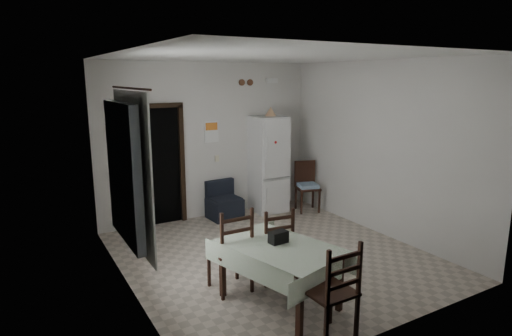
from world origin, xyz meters
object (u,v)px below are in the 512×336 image
object	(u,v)px
dining_chair_far_right	(273,243)
dining_chair_near_head	(329,290)
fridge	(268,164)
dining_chair_far_left	(230,248)
corner_chair	(308,187)
navy_seat	(224,200)
dining_table	(279,275)

from	to	relation	value
dining_chair_far_right	dining_chair_near_head	size ratio (longest dim) A/B	0.93
fridge	dining_chair_far_left	world-z (taller)	fridge
corner_chair	dining_chair_far_right	xyz separation A→B (m)	(-2.17, -2.14, 0.01)
navy_seat	dining_chair_far_right	bearing A→B (deg)	-105.68
navy_seat	corner_chair	bearing A→B (deg)	-18.26
corner_chair	dining_chair_far_left	distance (m)	3.50
fridge	dining_chair_far_left	xyz separation A→B (m)	(-2.13, -2.53, -0.40)
corner_chair	dining_table	bearing A→B (deg)	-114.54
navy_seat	dining_chair_far_right	size ratio (longest dim) A/B	0.70
dining_chair_far_left	dining_chair_far_right	world-z (taller)	dining_chair_far_left
corner_chair	dining_table	distance (m)	3.65
dining_table	dining_chair_far_left	xyz separation A→B (m)	(-0.34, 0.59, 0.19)
fridge	dining_table	bearing A→B (deg)	-117.15
fridge	corner_chair	size ratio (longest dim) A/B	1.91
navy_seat	dining_chair_far_left	distance (m)	2.79
dining_table	dining_chair_near_head	distance (m)	0.86
dining_table	dining_chair_near_head	bearing A→B (deg)	-101.92
fridge	dining_chair_near_head	distance (m)	4.35
navy_seat	dining_chair_near_head	size ratio (longest dim) A/B	0.65
dining_chair_far_left	dining_chair_near_head	size ratio (longest dim) A/B	1.01
navy_seat	dining_chair_far_left	bearing A→B (deg)	-118.36
fridge	dining_table	xyz separation A→B (m)	(-1.79, -3.13, -0.58)
navy_seat	corner_chair	size ratio (longest dim) A/B	0.71
corner_chair	dining_chair_far_left	size ratio (longest dim) A/B	0.90
dining_table	dining_chair_far_left	size ratio (longest dim) A/B	1.27
dining_chair_far_left	corner_chair	bearing A→B (deg)	-142.76
dining_chair_near_head	corner_chair	bearing A→B (deg)	-125.12
navy_seat	dining_table	size ratio (longest dim) A/B	0.51
navy_seat	dining_table	distance (m)	3.23
fridge	corner_chair	world-z (taller)	fridge
dining_table	fridge	bearing A→B (deg)	45.20
navy_seat	dining_chair_far_left	world-z (taller)	dining_chair_far_left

